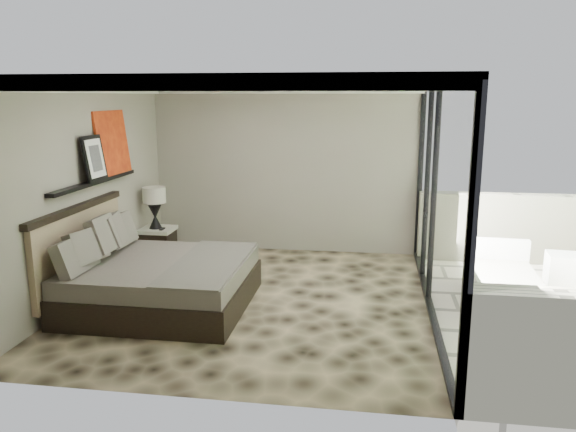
# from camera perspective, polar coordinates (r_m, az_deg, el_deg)

# --- Properties ---
(floor) EXTENTS (5.00, 5.00, 0.00)m
(floor) POSITION_cam_1_polar(r_m,az_deg,el_deg) (7.48, -3.37, -8.46)
(floor) COLOR black
(floor) RESTS_ON ground
(ceiling) EXTENTS (4.50, 5.00, 0.02)m
(ceiling) POSITION_cam_1_polar(r_m,az_deg,el_deg) (7.01, -3.66, 13.43)
(ceiling) COLOR silver
(ceiling) RESTS_ON back_wall
(back_wall) EXTENTS (4.50, 0.02, 2.80)m
(back_wall) POSITION_cam_1_polar(r_m,az_deg,el_deg) (9.53, -0.36, 4.72)
(back_wall) COLOR gray
(back_wall) RESTS_ON floor
(left_wall) EXTENTS (0.02, 5.00, 2.80)m
(left_wall) POSITION_cam_1_polar(r_m,az_deg,el_deg) (7.89, -19.65, 2.46)
(left_wall) COLOR gray
(left_wall) RESTS_ON floor
(glass_wall) EXTENTS (0.08, 5.00, 2.80)m
(glass_wall) POSITION_cam_1_polar(r_m,az_deg,el_deg) (7.00, 14.83, 1.62)
(glass_wall) COLOR white
(glass_wall) RESTS_ON floor
(terrace_slab) EXTENTS (3.00, 5.00, 0.12)m
(terrace_slab) POSITION_cam_1_polar(r_m,az_deg,el_deg) (7.70, 25.55, -9.55)
(terrace_slab) COLOR beige
(terrace_slab) RESTS_ON ground
(picture_ledge) EXTENTS (0.12, 2.20, 0.05)m
(picture_ledge) POSITION_cam_1_polar(r_m,az_deg,el_deg) (7.93, -18.98, 3.29)
(picture_ledge) COLOR black
(picture_ledge) RESTS_ON left_wall
(bed) EXTENTS (2.20, 2.13, 1.22)m
(bed) POSITION_cam_1_polar(r_m,az_deg,el_deg) (7.36, -13.43, -6.19)
(bed) COLOR black
(bed) RESTS_ON floor
(nightstand) EXTENTS (0.67, 0.67, 0.52)m
(nightstand) POSITION_cam_1_polar(r_m,az_deg,el_deg) (9.45, -13.05, -2.70)
(nightstand) COLOR black
(nightstand) RESTS_ON floor
(table_lamp) EXTENTS (0.37, 0.37, 0.68)m
(table_lamp) POSITION_cam_1_polar(r_m,az_deg,el_deg) (9.28, -13.41, 1.38)
(table_lamp) COLOR black
(table_lamp) RESTS_ON nightstand
(abstract_canvas) EXTENTS (0.13, 0.90, 0.90)m
(abstract_canvas) POSITION_cam_1_polar(r_m,az_deg,el_deg) (8.41, -17.43, 7.13)
(abstract_canvas) COLOR #AE260E
(abstract_canvas) RESTS_ON picture_ledge
(framed_print) EXTENTS (0.11, 0.50, 0.60)m
(framed_print) POSITION_cam_1_polar(r_m,az_deg,el_deg) (7.82, -19.09, 5.57)
(framed_print) COLOR black
(framed_print) RESTS_ON picture_ledge
(ottoman) EXTENTS (0.49, 0.49, 0.45)m
(ottoman) POSITION_cam_1_polar(r_m,az_deg,el_deg) (8.85, 26.20, -4.91)
(ottoman) COLOR white
(ottoman) RESTS_ON terrace_slab
(lounger) EXTENTS (0.93, 1.73, 0.66)m
(lounger) POSITION_cam_1_polar(r_m,az_deg,el_deg) (7.83, 21.15, -6.73)
(lounger) COLOR silver
(lounger) RESTS_ON terrace_slab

